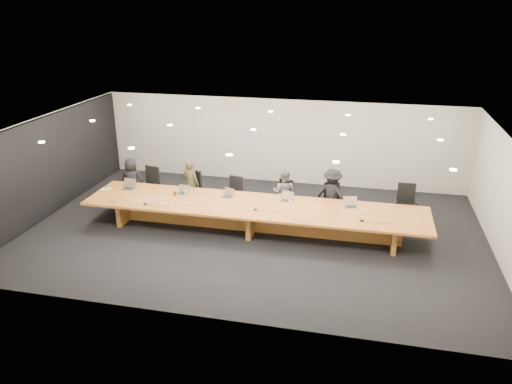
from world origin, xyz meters
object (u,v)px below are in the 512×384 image
at_px(water_bottle, 186,194).
at_px(laptop_d, 286,197).
at_px(chair_mid_left, 233,194).
at_px(amber_mug, 175,193).
at_px(laptop_a, 127,184).
at_px(chair_right, 332,201).
at_px(person_a, 132,181).
at_px(mic_center, 255,209).
at_px(paper_cup_far, 363,212).
at_px(chair_far_left, 149,185).
at_px(chair_far_right, 406,205).
at_px(conference_table, 253,213).
at_px(laptop_c, 227,193).
at_px(person_c, 284,193).
at_px(paper_cup_near, 290,203).
at_px(person_b, 191,184).
at_px(chair_left, 191,190).
at_px(mic_right, 362,220).
at_px(laptop_b, 182,190).
at_px(person_d, 332,195).
at_px(av_box, 112,201).
at_px(chair_mid_right, 282,197).
at_px(mic_left, 145,204).
at_px(laptop_e, 351,203).

bearing_deg(water_bottle, laptop_d, 5.93).
xyz_separation_m(chair_mid_left, amber_mug, (-1.37, -1.06, 0.30)).
distance_m(chair_mid_left, laptop_a, 3.01).
relative_size(chair_right, amber_mug, 9.48).
bearing_deg(person_a, mic_center, 154.97).
distance_m(water_bottle, paper_cup_far, 4.75).
distance_m(chair_far_left, laptop_d, 4.41).
bearing_deg(chair_mid_left, chair_far_right, 13.23).
bearing_deg(conference_table, amber_mug, 174.88).
height_order(chair_right, paper_cup_far, chair_right).
relative_size(laptop_a, laptop_c, 1.19).
xyz_separation_m(person_a, person_c, (4.61, 0.11, -0.02)).
xyz_separation_m(chair_far_right, laptop_c, (-4.77, -0.98, 0.30)).
xyz_separation_m(conference_table, paper_cup_near, (0.93, 0.27, 0.27)).
bearing_deg(laptop_c, person_a, -170.84).
distance_m(person_b, paper_cup_near, 3.19).
bearing_deg(mic_center, chair_left, 147.72).
xyz_separation_m(water_bottle, mic_right, (4.73, -0.54, -0.08)).
bearing_deg(laptop_c, chair_far_left, -175.89).
bearing_deg(laptop_d, laptop_b, -163.50).
xyz_separation_m(person_b, laptop_c, (1.31, -0.77, 0.12)).
distance_m(chair_right, person_d, 0.27).
xyz_separation_m(chair_mid_left, person_c, (1.50, -0.03, 0.17)).
bearing_deg(chair_left, person_d, 16.37).
relative_size(laptop_a, amber_mug, 3.41).
height_order(chair_left, amber_mug, chair_left).
bearing_deg(chair_left, av_box, -114.81).
bearing_deg(laptop_d, laptop_c, -163.46).
distance_m(paper_cup_near, paper_cup_far, 1.90).
xyz_separation_m(chair_left, paper_cup_near, (3.09, -0.89, 0.23)).
relative_size(chair_left, laptop_b, 3.64).
bearing_deg(chair_far_right, laptop_b, -172.86).
distance_m(conference_table, laptop_b, 2.14).
relative_size(chair_mid_left, amber_mug, 9.31).
relative_size(chair_left, mic_center, 10.43).
height_order(person_a, av_box, person_a).
height_order(laptop_a, amber_mug, laptop_a).
xyz_separation_m(laptop_c, laptop_d, (1.62, 0.06, 0.01)).
xyz_separation_m(chair_left, laptop_c, (1.33, -0.79, 0.31)).
bearing_deg(chair_mid_left, water_bottle, -120.22).
bearing_deg(mic_right, mic_center, 177.74).
relative_size(laptop_a, water_bottle, 1.91).
bearing_deg(amber_mug, paper_cup_far, -1.29).
bearing_deg(laptop_d, chair_far_left, -176.71).
relative_size(laptop_c, mic_center, 2.88).
bearing_deg(laptop_d, chair_mid_right, 119.82).
bearing_deg(paper_cup_far, laptop_d, 170.67).
xyz_separation_m(chair_mid_right, mic_left, (-3.35, -1.86, 0.25)).
bearing_deg(mic_left, chair_left, 69.96).
bearing_deg(laptop_e, water_bottle, 169.15).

